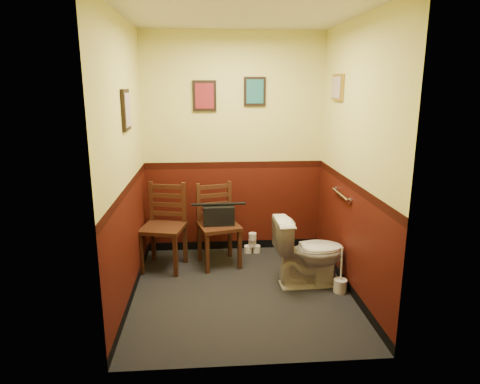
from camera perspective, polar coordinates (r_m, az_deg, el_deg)
The scene contains 17 objects.
floor at distance 4.54m, azimuth 0.25°, elevation -13.11°, with size 2.20×2.40×0.00m, color black.
ceiling at distance 4.09m, azimuth 0.30°, elevation 22.86°, with size 2.20×2.40×0.00m, color silver.
wall_back at distance 5.29m, azimuth -0.81°, elevation 6.20°, with size 2.20×2.70×0.00m, color #3D0F09.
wall_front at distance 2.94m, azimuth 2.21°, elevation -0.27°, with size 2.20×2.70×0.00m, color #3D0F09.
wall_left at distance 4.16m, azimuth -15.03°, elevation 3.55°, with size 2.40×2.70×0.00m, color #3D0F09.
wall_right at distance 4.33m, azimuth 14.96°, elevation 3.96°, with size 2.40×2.70×0.00m, color #3D0F09.
grab_bar at distance 4.64m, azimuth 13.29°, elevation -0.35°, with size 0.05×0.56×0.06m.
framed_print_back_a at distance 5.21m, azimuth -4.76°, elevation 12.66°, with size 0.28×0.04×0.36m.
framed_print_back_b at distance 5.24m, azimuth 1.99°, elevation 13.25°, with size 0.26×0.04×0.34m.
framed_print_left at distance 4.20m, azimuth -14.95°, elevation 10.53°, with size 0.04×0.30×0.38m.
framed_print_right at distance 4.84m, azimuth 12.88°, elevation 13.44°, with size 0.04×0.34×0.28m.
toilet at distance 4.60m, azimuth 9.20°, elevation -7.92°, with size 0.42×0.75×0.73m, color white.
toilet_brush at distance 4.62m, azimuth 13.22°, elevation -11.95°, with size 0.14×0.14×0.49m.
chair_left at distance 5.00m, azimuth -10.07°, elevation -4.57°, with size 0.55×0.55×0.99m.
chair_right at distance 5.04m, azimuth -2.97°, elevation -4.40°, with size 0.54×0.54×0.96m.
handbag at distance 4.95m, azimuth -2.86°, elevation -3.08°, with size 0.36×0.19×0.26m.
tp_stack at distance 5.46m, azimuth 1.65°, elevation -6.99°, with size 0.21×0.13×0.27m.
Camera 1 is at (-0.33, -4.02, 2.08)m, focal length 32.00 mm.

